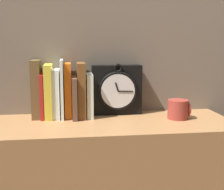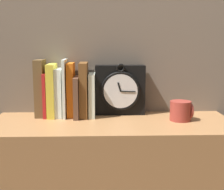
# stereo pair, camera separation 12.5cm
# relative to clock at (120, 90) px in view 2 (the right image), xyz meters

# --- Properties ---
(wall_back) EXTENTS (6.00, 0.05, 2.60)m
(wall_back) POSITION_rel_clock_xyz_m (-0.04, 0.07, 0.27)
(wall_back) COLOR #756656
(wall_back) RESTS_ON ground_plane
(clock) EXTENTS (0.22, 0.08, 0.23)m
(clock) POSITION_rel_clock_xyz_m (0.00, 0.00, 0.00)
(clock) COLOR black
(clock) RESTS_ON bookshelf
(book_slot0_brown) EXTENTS (0.04, 0.11, 0.25)m
(book_slot0_brown) POSITION_rel_clock_xyz_m (-0.35, -0.02, 0.01)
(book_slot0_brown) COLOR brown
(book_slot0_brown) RESTS_ON bookshelf
(book_slot1_red) EXTENTS (0.01, 0.13, 0.19)m
(book_slot1_red) POSITION_rel_clock_xyz_m (-0.32, -0.03, -0.02)
(book_slot1_red) COLOR #B21E20
(book_slot1_red) RESTS_ON bookshelf
(book_slot2_yellow) EXTENTS (0.03, 0.13, 0.23)m
(book_slot2_yellow) POSITION_rel_clock_xyz_m (-0.30, -0.03, 0.00)
(book_slot2_yellow) COLOR yellow
(book_slot2_yellow) RESTS_ON bookshelf
(book_slot3_white) EXTENTS (0.03, 0.13, 0.21)m
(book_slot3_white) POSITION_rel_clock_xyz_m (-0.27, -0.03, -0.01)
(book_slot3_white) COLOR white
(book_slot3_white) RESTS_ON bookshelf
(book_slot4_white) EXTENTS (0.01, 0.14, 0.25)m
(book_slot4_white) POSITION_rel_clock_xyz_m (-0.24, -0.03, 0.01)
(book_slot4_white) COLOR white
(book_slot4_white) RESTS_ON bookshelf
(book_slot5_orange) EXTENTS (0.03, 0.12, 0.23)m
(book_slot5_orange) POSITION_rel_clock_xyz_m (-0.22, -0.02, 0.01)
(book_slot5_orange) COLOR orange
(book_slot5_orange) RESTS_ON bookshelf
(book_slot6_brown) EXTENTS (0.02, 0.16, 0.18)m
(book_slot6_brown) POSITION_rel_clock_xyz_m (-0.19, -0.04, -0.02)
(book_slot6_brown) COLOR brown
(book_slot6_brown) RESTS_ON bookshelf
(book_slot7_brown) EXTENTS (0.03, 0.14, 0.23)m
(book_slot7_brown) POSITION_rel_clock_xyz_m (-0.16, -0.03, 0.01)
(book_slot7_brown) COLOR brown
(book_slot7_brown) RESTS_ON bookshelf
(book_slot8_white) EXTENTS (0.03, 0.13, 0.19)m
(book_slot8_white) POSITION_rel_clock_xyz_m (-0.12, -0.03, -0.02)
(book_slot8_white) COLOR silver
(book_slot8_white) RESTS_ON bookshelf
(mug) EXTENTS (0.09, 0.09, 0.08)m
(mug) POSITION_rel_clock_xyz_m (0.25, -0.12, -0.07)
(mug) COLOR #9E382D
(mug) RESTS_ON bookshelf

